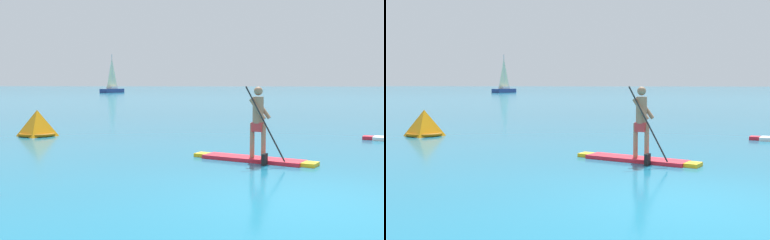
% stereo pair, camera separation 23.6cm
% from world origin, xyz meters
% --- Properties ---
extents(ground, '(440.00, 440.00, 0.00)m').
position_xyz_m(ground, '(0.00, 0.00, 0.00)').
color(ground, '#196B8C').
extents(paddleboarder_mid_center, '(3.01, 1.68, 1.86)m').
position_xyz_m(paddleboarder_mid_center, '(-0.82, 3.79, 0.43)').
color(paddleboarder_mid_center, red).
rests_on(paddleboarder_mid_center, ground).
extents(race_marker_buoy, '(1.29, 1.29, 0.93)m').
position_xyz_m(race_marker_buoy, '(-8.40, 8.44, 0.40)').
color(race_marker_buoy, orange).
rests_on(race_marker_buoy, ground).
extents(sailboat_left_horizon, '(3.37, 5.84, 7.07)m').
position_xyz_m(sailboat_left_horizon, '(-25.80, 79.07, 0.88)').
color(sailboat_left_horizon, navy).
rests_on(sailboat_left_horizon, ground).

